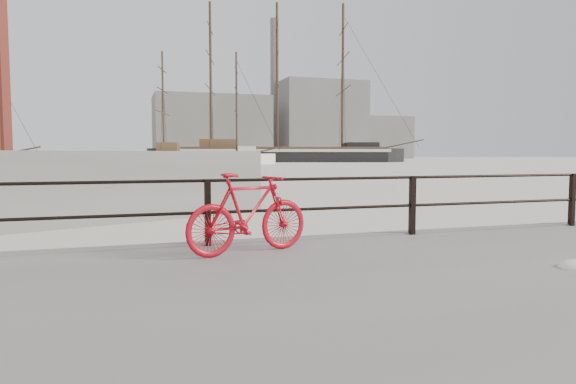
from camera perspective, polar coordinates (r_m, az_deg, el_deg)
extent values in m
plane|color=white|center=(9.26, 13.06, -6.60)|extent=(400.00, 400.00, 0.00)
imported|color=#B80C19|center=(7.10, -4.39, -2.36)|extent=(1.87, 0.77, 1.12)
cube|color=gray|center=(150.01, -8.53, 7.04)|extent=(32.00, 18.00, 18.00)
cube|color=gray|center=(164.36, 3.41, 7.89)|extent=(26.00, 20.00, 24.00)
cube|color=gray|center=(178.22, 9.75, 5.94)|extent=(20.00, 16.00, 14.00)
cylinder|color=gray|center=(165.79, -1.49, 11.33)|extent=(2.80, 2.80, 44.00)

